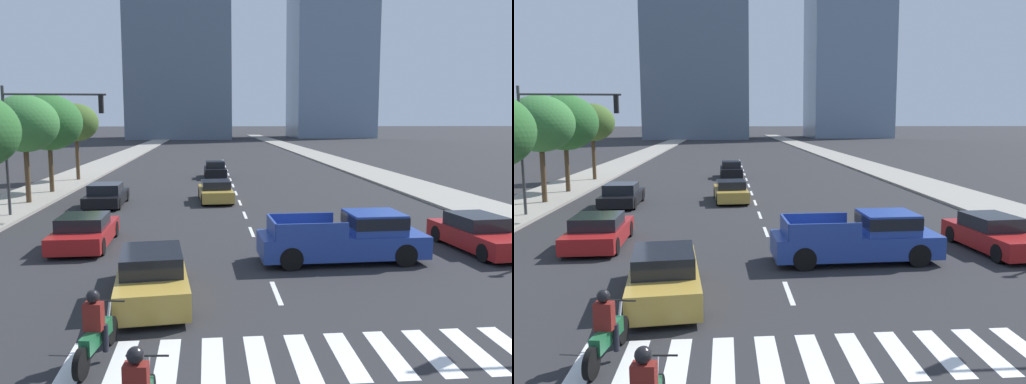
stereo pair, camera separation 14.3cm
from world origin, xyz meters
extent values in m
cube|color=gray|center=(12.71, 30.00, 0.07)|extent=(4.00, 260.00, 0.15)
cube|color=gray|center=(-12.71, 30.00, 0.07)|extent=(4.00, 260.00, 0.15)
cube|color=silver|center=(-4.50, 4.54, 0.00)|extent=(0.45, 2.26, 0.01)
cube|color=silver|center=(-3.60, 4.54, 0.00)|extent=(0.45, 2.26, 0.01)
cube|color=silver|center=(-2.70, 4.54, 0.00)|extent=(0.45, 2.26, 0.01)
cube|color=silver|center=(-1.80, 4.54, 0.00)|extent=(0.45, 2.26, 0.01)
cube|color=silver|center=(-0.90, 4.54, 0.00)|extent=(0.45, 2.26, 0.01)
cube|color=silver|center=(0.00, 4.54, 0.00)|extent=(0.45, 2.26, 0.01)
cube|color=silver|center=(0.90, 4.54, 0.00)|extent=(0.45, 2.26, 0.01)
cube|color=silver|center=(1.80, 4.54, 0.00)|extent=(0.45, 2.26, 0.01)
cube|color=silver|center=(2.70, 4.54, 0.00)|extent=(0.45, 2.26, 0.01)
cube|color=silver|center=(3.60, 4.54, 0.00)|extent=(0.45, 2.26, 0.01)
cube|color=silver|center=(0.00, 8.54, 0.00)|extent=(0.14, 2.00, 0.01)
cube|color=silver|center=(0.00, 12.54, 0.00)|extent=(0.14, 2.00, 0.01)
cube|color=silver|center=(0.00, 16.54, 0.00)|extent=(0.14, 2.00, 0.01)
cube|color=silver|center=(0.00, 20.54, 0.00)|extent=(0.14, 2.00, 0.01)
cube|color=silver|center=(0.00, 24.54, 0.00)|extent=(0.14, 2.00, 0.01)
cube|color=silver|center=(0.00, 28.54, 0.00)|extent=(0.14, 2.00, 0.01)
cube|color=silver|center=(0.00, 32.54, 0.00)|extent=(0.14, 2.00, 0.01)
cube|color=silver|center=(0.00, 36.54, 0.00)|extent=(0.14, 2.00, 0.01)
cube|color=silver|center=(0.00, 40.54, 0.00)|extent=(0.14, 2.00, 0.01)
cube|color=silver|center=(0.00, 44.54, 0.00)|extent=(0.14, 2.00, 0.01)
cube|color=silver|center=(0.00, 48.54, 0.00)|extent=(0.14, 2.00, 0.01)
cube|color=silver|center=(0.00, 52.54, 0.00)|extent=(0.14, 2.00, 0.01)
cube|color=silver|center=(0.00, 56.54, 0.00)|extent=(0.14, 2.00, 0.01)
cylinder|color=#B2B2B7|center=(-2.87, 2.79, 0.60)|extent=(0.09, 0.32, 0.67)
cylinder|color=black|center=(-2.87, 2.84, 0.97)|extent=(0.70, 0.10, 0.04)
cube|color=maroon|center=(-2.94, 2.03, 0.96)|extent=(0.38, 0.27, 0.55)
sphere|color=black|center=(-2.94, 2.03, 1.36)|extent=(0.26, 0.26, 0.26)
cylinder|color=black|center=(-3.97, 5.59, 0.30)|extent=(0.21, 0.61, 0.60)
cylinder|color=black|center=(-4.21, 4.03, 0.30)|extent=(0.21, 0.61, 0.60)
cube|color=#1E6038|center=(-4.09, 4.81, 0.52)|extent=(0.42, 1.28, 0.32)
cylinder|color=#B2B2B7|center=(-3.98, 5.49, 0.60)|extent=(0.11, 0.32, 0.67)
cylinder|color=black|center=(-3.97, 5.54, 0.97)|extent=(0.70, 0.15, 0.04)
cube|color=maroon|center=(-4.11, 4.71, 0.96)|extent=(0.39, 0.29, 0.55)
sphere|color=black|center=(-4.11, 4.71, 1.36)|extent=(0.26, 0.26, 0.26)
cylinder|color=black|center=(-4.27, 4.84, 0.47)|extent=(0.14, 0.14, 0.55)
cylinder|color=black|center=(-3.91, 4.78, 0.47)|extent=(0.14, 0.14, 0.55)
cube|color=navy|center=(2.63, 11.58, 0.59)|extent=(5.61, 2.10, 0.75)
cube|color=navy|center=(3.74, 11.61, 1.32)|extent=(1.83, 1.84, 0.70)
cube|color=black|center=(3.74, 11.61, 1.40)|extent=(1.85, 1.88, 0.39)
cube|color=navy|center=(1.38, 12.48, 1.25)|extent=(2.34, 0.15, 0.55)
cube|color=navy|center=(1.43, 10.61, 1.25)|extent=(2.34, 0.15, 0.55)
cube|color=navy|center=(0.24, 11.52, 1.25)|extent=(0.13, 1.87, 0.55)
cylinder|color=black|center=(4.49, 12.51, 0.38)|extent=(0.77, 0.28, 0.76)
cylinder|color=black|center=(4.54, 10.77, 0.38)|extent=(0.77, 0.28, 0.76)
cylinder|color=black|center=(0.71, 12.40, 0.38)|extent=(0.77, 0.28, 0.76)
cylinder|color=black|center=(0.76, 10.66, 0.38)|extent=(0.77, 0.28, 0.76)
cube|color=maroon|center=(-6.51, 14.62, 0.45)|extent=(1.96, 4.46, 0.59)
cube|color=black|center=(-6.51, 14.40, 0.98)|extent=(1.70, 2.02, 0.47)
cylinder|color=black|center=(-7.40, 16.12, 0.32)|extent=(0.23, 0.64, 0.64)
cylinder|color=black|center=(-5.67, 16.14, 0.32)|extent=(0.23, 0.64, 0.64)
cylinder|color=black|center=(-7.35, 13.10, 0.32)|extent=(0.23, 0.64, 0.64)
cylinder|color=black|center=(-5.63, 13.13, 0.32)|extent=(0.23, 0.64, 0.64)
cube|color=#B28E38|center=(-1.40, 25.27, 0.47)|extent=(2.09, 4.52, 0.62)
cube|color=black|center=(-1.38, 25.05, 1.01)|extent=(1.72, 2.09, 0.47)
cylinder|color=black|center=(-2.31, 26.71, 0.32)|extent=(0.26, 0.65, 0.64)
cylinder|color=black|center=(-0.69, 26.82, 0.32)|extent=(0.26, 0.65, 0.64)
cylinder|color=black|center=(-2.11, 23.72, 0.32)|extent=(0.26, 0.65, 0.64)
cylinder|color=black|center=(-0.49, 23.83, 0.32)|extent=(0.26, 0.65, 0.64)
cube|color=#B28E38|center=(-3.38, 8.46, 0.50)|extent=(2.25, 4.93, 0.69)
cube|color=black|center=(-3.35, 8.23, 1.11)|extent=(1.77, 2.30, 0.52)
cylinder|color=black|center=(-4.34, 9.99, 0.32)|extent=(0.28, 0.66, 0.64)
cylinder|color=black|center=(-2.75, 10.16, 0.32)|extent=(0.28, 0.66, 0.64)
cylinder|color=black|center=(-4.00, 6.77, 0.32)|extent=(0.28, 0.66, 0.64)
cylinder|color=black|center=(-2.42, 6.93, 0.32)|extent=(0.28, 0.66, 0.64)
cube|color=black|center=(-7.48, 24.20, 0.44)|extent=(1.94, 4.50, 0.56)
cube|color=black|center=(-7.47, 23.98, 0.99)|extent=(1.68, 2.03, 0.55)
cylinder|color=black|center=(-8.35, 25.71, 0.32)|extent=(0.23, 0.64, 0.64)
cylinder|color=black|center=(-6.63, 25.73, 0.32)|extent=(0.23, 0.64, 0.64)
cylinder|color=black|center=(-8.32, 22.67, 0.32)|extent=(0.23, 0.64, 0.64)
cylinder|color=black|center=(-6.60, 22.69, 0.32)|extent=(0.23, 0.64, 0.64)
cube|color=black|center=(-1.22, 38.06, 0.50)|extent=(1.84, 4.32, 0.68)
cube|color=black|center=(-1.21, 37.85, 1.11)|extent=(1.57, 1.96, 0.53)
cylinder|color=black|center=(-2.03, 39.49, 0.32)|extent=(0.24, 0.65, 0.64)
cylinder|color=black|center=(-0.48, 39.53, 0.32)|extent=(0.24, 0.65, 0.64)
cylinder|color=black|center=(-1.96, 36.59, 0.32)|extent=(0.24, 0.65, 0.64)
cylinder|color=black|center=(-0.40, 36.63, 0.32)|extent=(0.24, 0.65, 0.64)
cube|color=maroon|center=(8.04, 12.57, 0.48)|extent=(2.14, 4.62, 0.64)
cube|color=black|center=(8.02, 12.80, 1.05)|extent=(1.72, 2.14, 0.49)
cylinder|color=black|center=(7.38, 10.99, 0.32)|extent=(0.27, 0.66, 0.64)
cylinder|color=black|center=(8.71, 14.16, 0.32)|extent=(0.27, 0.66, 0.64)
cylinder|color=black|center=(7.12, 14.02, 0.32)|extent=(0.27, 0.66, 0.64)
cylinder|color=#333335|center=(-11.51, 20.89, 3.26)|extent=(0.14, 0.14, 6.22)
cylinder|color=#333335|center=(-9.10, 20.89, 5.97)|extent=(4.81, 0.10, 0.10)
cube|color=black|center=(-6.94, 20.89, 5.52)|extent=(0.20, 0.28, 0.90)
sphere|color=red|center=(-6.94, 20.89, 5.82)|extent=(0.18, 0.18, 0.18)
sphere|color=orange|center=(-6.94, 20.89, 5.52)|extent=(0.18, 0.18, 0.18)
sphere|color=green|center=(-6.94, 20.89, 5.22)|extent=(0.18, 0.18, 0.18)
cube|color=#19662D|center=(-11.51, 20.89, 3.15)|extent=(0.60, 0.04, 0.18)
cylinder|color=#4C3823|center=(-11.91, 24.87, 1.61)|extent=(0.28, 0.28, 2.93)
ellipsoid|color=#387538|center=(-11.91, 24.87, 4.56)|extent=(3.70, 3.70, 3.15)
cylinder|color=#4C3823|center=(-11.91, 29.36, 1.54)|extent=(0.28, 0.28, 2.78)
ellipsoid|color=#2D662D|center=(-11.91, 29.36, 4.60)|extent=(4.19, 4.19, 3.56)
cylinder|color=#4C3823|center=(-11.91, 36.37, 1.68)|extent=(0.28, 0.28, 3.06)
ellipsoid|color=#426028|center=(-11.91, 36.37, 4.57)|extent=(3.40, 3.40, 2.89)
camera|label=1|loc=(-1.86, -5.29, 4.75)|focal=36.64mm
camera|label=2|loc=(-1.72, -5.30, 4.75)|focal=36.64mm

